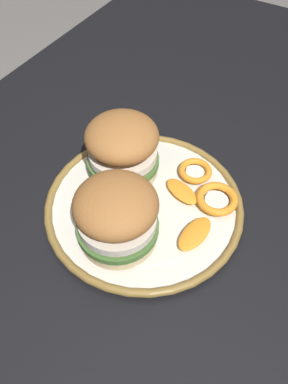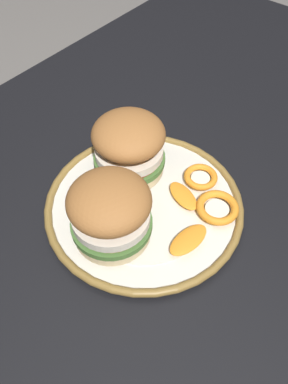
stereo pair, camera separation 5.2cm
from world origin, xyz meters
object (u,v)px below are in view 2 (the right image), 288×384
Objects in this scene: sandwich_half_left at (110,211)px; sandwich_half_right at (129,146)px; dining_table at (161,243)px; dinner_plate at (144,204)px.

sandwich_half_left is 0.13m from sandwich_half_right.
dining_table is at bearing 72.88° from sandwich_half_right.
dinner_plate is (0.01, -0.03, 0.10)m from dining_table.
sandwich_half_left is at bearing -19.08° from dining_table.
sandwich_half_right is (-0.04, -0.06, 0.06)m from dinner_plate.
sandwich_half_left is 1.01× the size of sandwich_half_right.
sandwich_half_right is (-0.03, -0.09, 0.16)m from dining_table.
sandwich_half_left is at bearing 0.39° from dinner_plate.
dinner_plate is at bearing -179.61° from sandwich_half_left.
sandwich_half_left is (0.08, -0.03, 0.16)m from dining_table.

